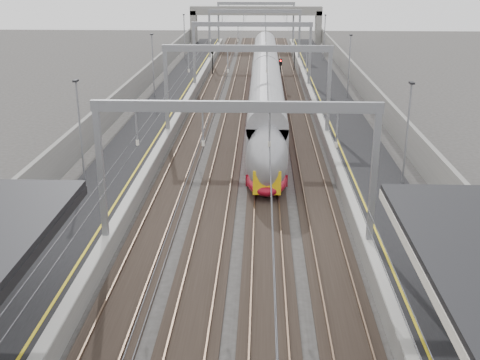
{
  "coord_description": "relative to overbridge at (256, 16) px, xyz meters",
  "views": [
    {
      "loc": [
        1.12,
        -4.13,
        13.22
      ],
      "look_at": [
        0.0,
        26.7,
        2.22
      ],
      "focal_mm": 45.0,
      "sensor_mm": 36.0,
      "label": 1
    }
  ],
  "objects": [
    {
      "name": "tracks",
      "position": [
        0.0,
        -55.0,
        -5.26
      ],
      "size": [
        11.4,
        140.0,
        0.2
      ],
      "color": "black",
      "rests_on": "ground"
    },
    {
      "name": "wall_left",
      "position": [
        -11.2,
        -55.0,
        -3.71
      ],
      "size": [
        0.3,
        120.0,
        3.2
      ],
      "primitive_type": "cube",
      "color": "slate",
      "rests_on": "ground"
    },
    {
      "name": "overhead_line",
      "position": [
        0.0,
        -48.38,
        0.83
      ],
      "size": [
        13.0,
        140.0,
        6.6
      ],
      "color": "gray",
      "rests_on": "platform_left"
    },
    {
      "name": "signal_red_far",
      "position": [
        5.4,
        -23.55,
        -2.89
      ],
      "size": [
        0.32,
        0.32,
        3.48
      ],
      "color": "black",
      "rests_on": "ground"
    },
    {
      "name": "signal_green",
      "position": [
        -5.2,
        -27.05,
        -2.89
      ],
      "size": [
        0.32,
        0.32,
        3.48
      ],
      "color": "black",
      "rests_on": "ground"
    },
    {
      "name": "platform_right",
      "position": [
        8.0,
        -55.0,
        -4.81
      ],
      "size": [
        4.0,
        120.0,
        1.0
      ],
      "primitive_type": "cube",
      "color": "black",
      "rests_on": "ground"
    },
    {
      "name": "train",
      "position": [
        1.5,
        -48.89,
        -3.27
      ],
      "size": [
        2.62,
        47.73,
        4.15
      ],
      "color": "maroon",
      "rests_on": "ground"
    },
    {
      "name": "platform_left",
      "position": [
        -8.0,
        -55.0,
        -4.81
      ],
      "size": [
        4.0,
        120.0,
        1.0
      ],
      "primitive_type": "cube",
      "color": "black",
      "rests_on": "ground"
    },
    {
      "name": "signal_red_near",
      "position": [
        3.2,
        -36.22,
        -2.89
      ],
      "size": [
        0.32,
        0.32,
        3.48
      ],
      "color": "black",
      "rests_on": "ground"
    },
    {
      "name": "overbridge",
      "position": [
        0.0,
        0.0,
        0.0
      ],
      "size": [
        22.0,
        2.2,
        6.9
      ],
      "color": "slate",
      "rests_on": "ground"
    },
    {
      "name": "wall_right",
      "position": [
        11.2,
        -55.0,
        -3.71
      ],
      "size": [
        0.3,
        120.0,
        3.2
      ],
      "primitive_type": "cube",
      "color": "slate",
      "rests_on": "ground"
    }
  ]
}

